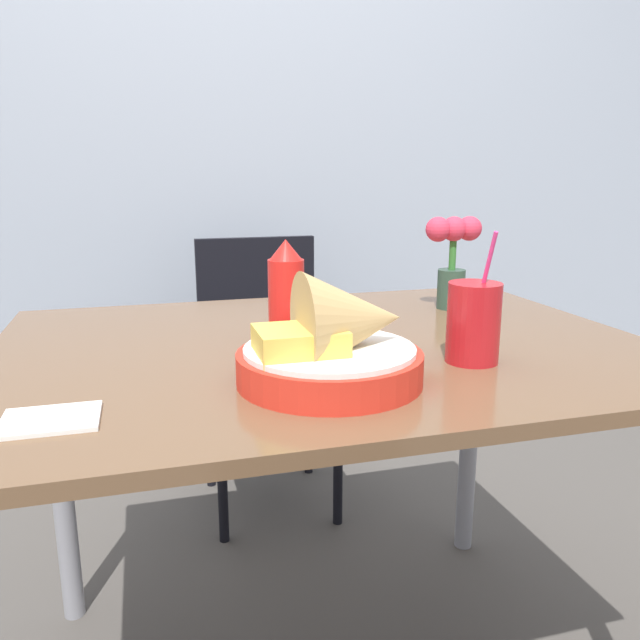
{
  "coord_description": "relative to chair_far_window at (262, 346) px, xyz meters",
  "views": [
    {
      "loc": [
        -0.32,
        -1.09,
        1.09
      ],
      "look_at": [
        -0.03,
        -0.07,
        0.84
      ],
      "focal_mm": 35.0,
      "sensor_mm": 36.0,
      "label": 1
    }
  ],
  "objects": [
    {
      "name": "wall_window",
      "position": [
        -0.04,
        0.4,
        0.78
      ],
      "size": [
        7.0,
        0.06,
        2.6
      ],
      "color": "#9EA8B7",
      "rests_on": "ground_plane"
    },
    {
      "name": "dining_table",
      "position": [
        -0.04,
        -0.88,
        0.15
      ],
      "size": [
        1.21,
        0.9,
        0.78
      ],
      "color": "brown",
      "rests_on": "ground_plane"
    },
    {
      "name": "chair_far_window",
      "position": [
        0.0,
        0.0,
        0.0
      ],
      "size": [
        0.4,
        0.4,
        0.88
      ],
      "color": "black",
      "rests_on": "ground_plane"
    },
    {
      "name": "food_basket",
      "position": [
        -0.09,
        -1.11,
        0.31
      ],
      "size": [
        0.28,
        0.28,
        0.17
      ],
      "color": "red",
      "rests_on": "dining_table"
    },
    {
      "name": "ketchup_bottle",
      "position": [
        -0.12,
        -0.88,
        0.35
      ],
      "size": [
        0.07,
        0.07,
        0.2
      ],
      "color": "red",
      "rests_on": "dining_table"
    },
    {
      "name": "drink_cup",
      "position": [
        0.16,
        -1.07,
        0.32
      ],
      "size": [
        0.09,
        0.09,
        0.22
      ],
      "color": "red",
      "rests_on": "dining_table"
    },
    {
      "name": "flower_vase",
      "position": [
        0.33,
        -0.68,
        0.38
      ],
      "size": [
        0.14,
        0.06,
        0.21
      ],
      "color": "#2D4738",
      "rests_on": "dining_table"
    },
    {
      "name": "napkin",
      "position": [
        -0.49,
        -1.16,
        0.26
      ],
      "size": [
        0.12,
        0.1,
        0.01
      ],
      "color": "white",
      "rests_on": "dining_table"
    }
  ]
}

